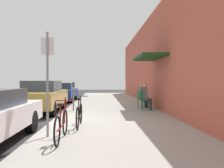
# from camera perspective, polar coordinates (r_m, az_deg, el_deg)

# --- Properties ---
(ground_plane) EXTENTS (60.00, 60.00, 0.00)m
(ground_plane) POSITION_cam_1_polar(r_m,az_deg,el_deg) (8.27, -14.98, -9.74)
(ground_plane) COLOR #2D2D30
(sidewalk_slab) EXTENTS (4.50, 32.00, 0.12)m
(sidewalk_slab) POSITION_cam_1_polar(r_m,az_deg,el_deg) (10.06, 0.27, -7.46)
(sidewalk_slab) COLOR #9E9B93
(sidewalk_slab) RESTS_ON ground_plane
(building_facade) EXTENTS (1.40, 32.00, 5.21)m
(building_facade) POSITION_cam_1_polar(r_m,az_deg,el_deg) (10.42, 13.63, 6.83)
(building_facade) COLOR #BC5442
(building_facade) RESTS_ON ground_plane
(parked_car_1) EXTENTS (1.80, 4.40, 1.51)m
(parked_car_1) POSITION_cam_1_polar(r_m,az_deg,el_deg) (11.46, -17.04, -2.89)
(parked_car_1) COLOR #A58433
(parked_car_1) RESTS_ON ground_plane
(parked_car_2) EXTENTS (1.80, 4.40, 1.35)m
(parked_car_2) POSITION_cam_1_polar(r_m,az_deg,el_deg) (17.18, -12.21, -1.86)
(parked_car_2) COLOR navy
(parked_car_2) RESTS_ON ground_plane
(parking_meter) EXTENTS (0.12, 0.10, 1.32)m
(parking_meter) POSITION_cam_1_polar(r_m,az_deg,el_deg) (10.67, -9.62, -2.53)
(parking_meter) COLOR slate
(parking_meter) RESTS_ON sidewalk_slab
(street_sign) EXTENTS (0.32, 0.06, 2.60)m
(street_sign) POSITION_cam_1_polar(r_m,az_deg,el_deg) (5.87, -15.82, 2.03)
(street_sign) COLOR gray
(street_sign) RESTS_ON sidewalk_slab
(bicycle_0) EXTENTS (0.46, 1.71, 0.90)m
(bicycle_0) POSITION_cam_1_polar(r_m,az_deg,el_deg) (5.53, -12.50, -9.97)
(bicycle_0) COLOR black
(bicycle_0) RESTS_ON sidewalk_slab
(bicycle_1) EXTENTS (0.46, 1.71, 0.90)m
(bicycle_1) POSITION_cam_1_polar(r_m,az_deg,el_deg) (7.09, -8.18, -7.56)
(bicycle_1) COLOR black
(bicycle_1) RESTS_ON sidewalk_slab
(cafe_chair_0) EXTENTS (0.49, 0.49, 0.87)m
(cafe_chair_0) POSITION_cam_1_polar(r_m,az_deg,el_deg) (10.89, 8.25, -3.85)
(cafe_chair_0) COLOR #14592D
(cafe_chair_0) RESTS_ON sidewalk_slab
(seated_patron_0) EXTENTS (0.46, 0.40, 1.29)m
(seated_patron_0) POSITION_cam_1_polar(r_m,az_deg,el_deg) (10.88, 8.56, -2.84)
(seated_patron_0) COLOR #232838
(seated_patron_0) RESTS_ON sidewalk_slab
(cafe_chair_1) EXTENTS (0.54, 0.54, 0.87)m
(cafe_chair_1) POSITION_cam_1_polar(r_m,az_deg,el_deg) (11.78, 7.42, -3.49)
(cafe_chair_1) COLOR #14592D
(cafe_chair_1) RESTS_ON sidewalk_slab
(seated_patron_1) EXTENTS (0.50, 0.45, 1.29)m
(seated_patron_1) POSITION_cam_1_polar(r_m,az_deg,el_deg) (11.79, 7.69, -2.55)
(seated_patron_1) COLOR #232838
(seated_patron_1) RESTS_ON sidewalk_slab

